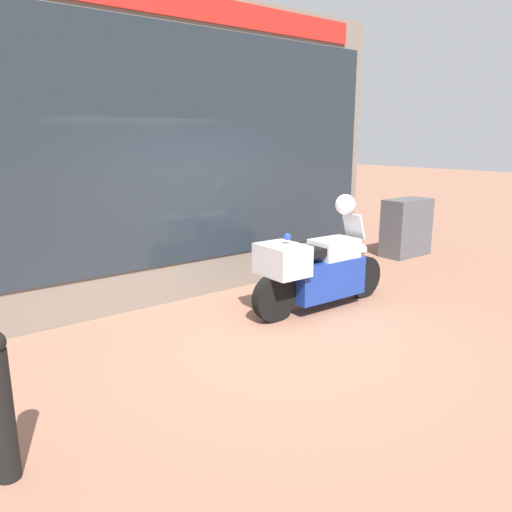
{
  "coord_description": "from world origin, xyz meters",
  "views": [
    {
      "loc": [
        -3.44,
        -4.12,
        2.25
      ],
      "look_at": [
        0.47,
        0.85,
        0.73
      ],
      "focal_mm": 35.0,
      "sensor_mm": 36.0,
      "label": 1
    }
  ],
  "objects_px": {
    "utility_cabinet": "(406,228)",
    "white_helmet": "(345,204)",
    "paramedic_motorcycle": "(315,270)",
    "street_bollard": "(0,405)"
  },
  "relations": [
    {
      "from": "paramedic_motorcycle",
      "to": "utility_cabinet",
      "type": "xyz_separation_m",
      "value": [
        3.62,
        1.17,
        0.0
      ]
    },
    {
      "from": "utility_cabinet",
      "to": "white_helmet",
      "type": "distance_m",
      "value": 3.42
    },
    {
      "from": "utility_cabinet",
      "to": "street_bollard",
      "type": "bearing_deg",
      "value": -163.18
    },
    {
      "from": "street_bollard",
      "to": "white_helmet",
      "type": "bearing_deg",
      "value": 13.97
    },
    {
      "from": "paramedic_motorcycle",
      "to": "utility_cabinet",
      "type": "bearing_deg",
      "value": 19.42
    },
    {
      "from": "utility_cabinet",
      "to": "white_helmet",
      "type": "height_order",
      "value": "white_helmet"
    },
    {
      "from": "white_helmet",
      "to": "paramedic_motorcycle",
      "type": "bearing_deg",
      "value": 178.46
    },
    {
      "from": "paramedic_motorcycle",
      "to": "street_bollard",
      "type": "height_order",
      "value": "paramedic_motorcycle"
    },
    {
      "from": "paramedic_motorcycle",
      "to": "white_helmet",
      "type": "distance_m",
      "value": 0.97
    },
    {
      "from": "white_helmet",
      "to": "street_bollard",
      "type": "height_order",
      "value": "white_helmet"
    }
  ]
}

